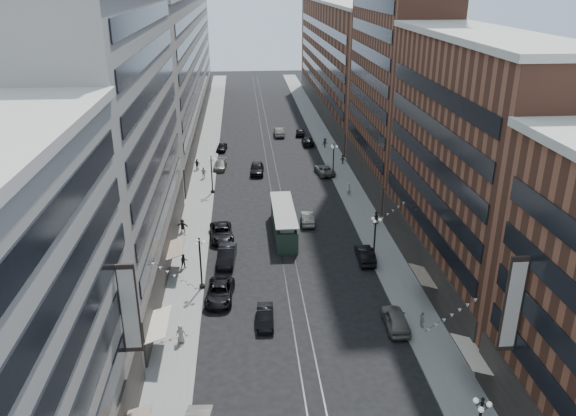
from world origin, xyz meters
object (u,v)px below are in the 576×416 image
object	(u,v)px
lamppost_sw_mid	(212,173)
pedestrian_1	(181,334)
car_5	(265,317)
car_extra_0	(227,255)
pedestrian_extra_0	(343,159)
pedestrian_8	(349,189)
car_extra_2	(300,132)
car_14	(279,132)
streetcar	(284,222)
pedestrian_9	(325,143)
lamppost_sw_far	(200,261)
pedestrian_4	(422,319)
car_8	(220,165)
lamppost_se_mid	(333,159)
car_7	(222,233)
car_13	(257,169)
pedestrian_extra_2	(197,164)
car_extra_1	(308,218)
lamppost_se_far	(375,237)
pedestrian_5	(183,226)
car_12	(308,141)
pedestrian_7	(376,218)
pedestrian_6	(204,173)
car_4	(396,319)
car_2	(220,292)
car_9	(222,147)
car_10	(365,255)

from	to	relation	value
lamppost_sw_mid	pedestrian_1	xyz separation A→B (m)	(-1.25, -36.05, -2.09)
car_5	car_extra_0	xyz separation A→B (m)	(-3.65, 12.09, 0.17)
lamppost_sw_mid	pedestrian_extra_0	bearing A→B (deg)	29.32
pedestrian_8	car_extra_2	size ratio (longest dim) A/B	0.44
car_14	car_extra_2	size ratio (longest dim) A/B	1.21
streetcar	pedestrian_9	size ratio (longest dim) A/B	6.86
lamppost_sw_far	pedestrian_4	distance (m)	21.79
streetcar	car_8	world-z (taller)	streetcar
lamppost_sw_mid	lamppost_se_mid	distance (m)	19.07
car_7	car_13	distance (m)	24.21
lamppost_sw_mid	pedestrian_extra_2	xyz separation A→B (m)	(-2.86, 10.75, -2.06)
lamppost_sw_mid	car_extra_1	xyz separation A→B (m)	(12.46, -11.81, -2.38)
lamppost_se_far	pedestrian_5	world-z (taller)	lamppost_se_far
car_5	car_extra_1	distance (m)	22.74
car_12	car_extra_0	bearing A→B (deg)	73.70
lamppost_se_far	car_extra_0	size ratio (longest dim) A/B	1.05
pedestrian_7	pedestrian_extra_0	size ratio (longest dim) A/B	1.08
lamppost_se_far	pedestrian_1	size ratio (longest dim) A/B	3.24
lamppost_se_mid	pedestrian_extra_2	size ratio (longest dim) A/B	3.11
streetcar	car_extra_0	world-z (taller)	streetcar
lamppost_se_far	pedestrian_6	size ratio (longest dim) A/B	3.11
car_8	pedestrian_8	distance (m)	23.29
pedestrian_extra_2	pedestrian_5	bearing A→B (deg)	120.05
car_7	pedestrian_8	size ratio (longest dim) A/B	3.10
car_4	pedestrian_1	distance (m)	18.87
car_2	pedestrian_extra_0	bearing A→B (deg)	69.34
car_9	lamppost_sw_mid	bearing A→B (deg)	-85.25
car_7	car_8	world-z (taller)	car_7
car_4	car_extra_2	xyz separation A→B (m)	(-1.60, 66.36, -0.12)
pedestrian_4	pedestrian_5	distance (m)	31.91
pedestrian_6	pedestrian_8	distance (m)	22.92
pedestrian_6	car_8	bearing A→B (deg)	-102.36
pedestrian_6	car_14	bearing A→B (deg)	-104.48
car_8	pedestrian_6	distance (m)	5.38
lamppost_sw_mid	pedestrian_5	world-z (taller)	lamppost_sw_mid
lamppost_se_far	lamppost_se_mid	world-z (taller)	same
car_4	car_7	bearing A→B (deg)	-49.69
lamppost_se_mid	car_5	size ratio (longest dim) A/B	1.30
lamppost_sw_far	lamppost_se_mid	xyz separation A→B (m)	(18.40, 32.00, 0.00)
pedestrian_6	pedestrian_7	distance (m)	29.71
car_2	car_8	bearing A→B (deg)	96.04
pedestrian_1	car_9	xyz separation A→B (m)	(2.05, 57.66, -0.29)
pedestrian_extra_2	pedestrian_8	bearing A→B (deg)	179.18
pedestrian_9	pedestrian_extra_0	distance (m)	9.93
car_2	car_extra_2	size ratio (longest dim) A/B	1.33
car_2	pedestrian_8	distance (m)	31.64
car_10	car_extra_0	bearing A→B (deg)	-1.72
car_10	pedestrian_extra_2	size ratio (longest dim) A/B	2.71
streetcar	car_13	world-z (taller)	streetcar
lamppost_sw_mid	car_8	size ratio (longest dim) A/B	1.15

